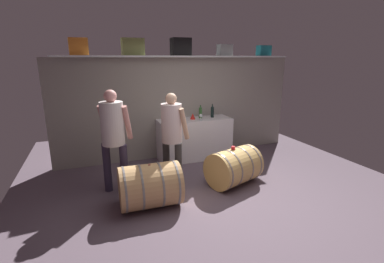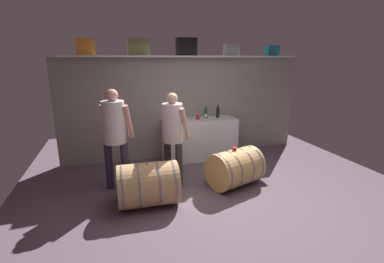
# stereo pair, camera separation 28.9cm
# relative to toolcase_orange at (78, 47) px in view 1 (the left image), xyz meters

# --- Properties ---
(ground_plane) EXTENTS (6.47, 7.90, 0.02)m
(ground_plane) POSITION_rel_toolcase_orange_xyz_m (1.94, -1.61, -2.33)
(ground_plane) COLOR #5C4C57
(back_wall_panel) EXTENTS (5.27, 0.10, 2.13)m
(back_wall_panel) POSITION_rel_toolcase_orange_xyz_m (1.94, 0.15, -1.25)
(back_wall_panel) COLOR gray
(back_wall_panel) RESTS_ON ground
(high_shelf_board) EXTENTS (4.85, 0.40, 0.03)m
(high_shelf_board) POSITION_rel_toolcase_orange_xyz_m (1.94, 0.00, -0.17)
(high_shelf_board) COLOR silver
(high_shelf_board) RESTS_ON back_wall_panel
(toolcase_orange) EXTENTS (0.33, 0.21, 0.30)m
(toolcase_orange) POSITION_rel_toolcase_orange_xyz_m (0.00, 0.00, 0.00)
(toolcase_orange) COLOR orange
(toolcase_orange) RESTS_ON high_shelf_board
(toolcase_olive) EXTENTS (0.42, 0.22, 0.32)m
(toolcase_olive) POSITION_rel_toolcase_orange_xyz_m (0.96, 0.00, 0.01)
(toolcase_olive) COLOR olive
(toolcase_olive) RESTS_ON high_shelf_board
(toolcase_black) EXTENTS (0.38, 0.27, 0.34)m
(toolcase_black) POSITION_rel_toolcase_orange_xyz_m (1.92, 0.00, 0.02)
(toolcase_black) COLOR black
(toolcase_black) RESTS_ON high_shelf_board
(toolcase_grey) EXTENTS (0.29, 0.26, 0.24)m
(toolcase_grey) POSITION_rel_toolcase_orange_xyz_m (2.90, 0.00, -0.03)
(toolcase_grey) COLOR gray
(toolcase_grey) RESTS_ON high_shelf_board
(toolcase_teal) EXTENTS (0.30, 0.20, 0.23)m
(toolcase_teal) POSITION_rel_toolcase_orange_xyz_m (3.89, 0.00, -0.04)
(toolcase_teal) COLOR #1C7681
(toolcase_teal) RESTS_ON high_shelf_board
(work_cabinet) EXTENTS (1.56, 0.55, 0.87)m
(work_cabinet) POSITION_rel_toolcase_orange_xyz_m (2.15, -0.19, -1.88)
(work_cabinet) COLOR white
(work_cabinet) RESTS_ON ground
(wine_bottle_clear) EXTENTS (0.07, 0.07, 0.32)m
(wine_bottle_clear) POSITION_rel_toolcase_orange_xyz_m (1.61, 0.02, -1.30)
(wine_bottle_clear) COLOR #B6C5BD
(wine_bottle_clear) RESTS_ON work_cabinet
(wine_bottle_green) EXTENTS (0.07, 0.07, 0.28)m
(wine_bottle_green) POSITION_rel_toolcase_orange_xyz_m (2.30, -0.13, -1.32)
(wine_bottle_green) COLOR #2B5A29
(wine_bottle_green) RESTS_ON work_cabinet
(wine_bottle_dark) EXTENTS (0.07, 0.07, 0.29)m
(wine_bottle_dark) POSITION_rel_toolcase_orange_xyz_m (2.57, -0.16, -1.31)
(wine_bottle_dark) COLOR black
(wine_bottle_dark) RESTS_ON work_cabinet
(wine_glass) EXTENTS (0.07, 0.07, 0.14)m
(wine_glass) POSITION_rel_toolcase_orange_xyz_m (2.22, -0.36, -1.35)
(wine_glass) COLOR white
(wine_glass) RESTS_ON work_cabinet
(red_funnel) EXTENTS (0.11, 0.11, 0.12)m
(red_funnel) POSITION_rel_toolcase_orange_xyz_m (2.11, -0.18, -1.38)
(red_funnel) COLOR red
(red_funnel) RESTS_ON work_cabinet
(wine_barrel_near) EXTENTS (1.01, 0.87, 0.64)m
(wine_barrel_near) POSITION_rel_toolcase_orange_xyz_m (2.31, -1.63, -2.00)
(wine_barrel_near) COLOR tan
(wine_barrel_near) RESTS_ON ground
(wine_barrel_far) EXTENTS (0.88, 0.67, 0.66)m
(wine_barrel_far) POSITION_rel_toolcase_orange_xyz_m (0.81, -1.86, -1.99)
(wine_barrel_far) COLOR tan
(wine_barrel_far) RESTS_ON ground
(tasting_cup) EXTENTS (0.07, 0.07, 0.05)m
(tasting_cup) POSITION_rel_toolcase_orange_xyz_m (2.28, -1.63, -1.65)
(tasting_cup) COLOR red
(tasting_cup) RESTS_ON wine_barrel_near
(winemaker_pouring) EXTENTS (0.46, 0.52, 1.58)m
(winemaker_pouring) POSITION_rel_toolcase_orange_xyz_m (1.32, -1.28, -1.34)
(winemaker_pouring) COLOR #353232
(winemaker_pouring) RESTS_ON ground
(visitor_tasting) EXTENTS (0.54, 0.50, 1.66)m
(visitor_tasting) POSITION_rel_toolcase_orange_xyz_m (0.40, -1.20, -1.29)
(visitor_tasting) COLOR #32293E
(visitor_tasting) RESTS_ON ground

